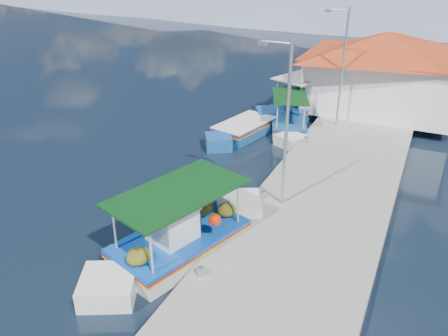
% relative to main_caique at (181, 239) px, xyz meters
% --- Properties ---
extents(ground, '(160.00, 160.00, 0.00)m').
position_rel_main_caique_xyz_m(ground, '(-2.36, 1.65, -0.50)').
color(ground, black).
rests_on(ground, ground).
extents(quay, '(5.00, 44.00, 0.50)m').
position_rel_main_caique_xyz_m(quay, '(3.54, 7.65, -0.25)').
color(quay, gray).
rests_on(quay, ground).
extents(bollards, '(0.20, 17.20, 0.30)m').
position_rel_main_caique_xyz_m(bollards, '(1.44, 6.90, 0.15)').
color(bollards, '#A5A8AD').
rests_on(bollards, quay).
extents(main_caique, '(3.85, 7.50, 2.59)m').
position_rel_main_caique_xyz_m(main_caique, '(0.00, 0.00, 0.00)').
color(main_caique, silver).
rests_on(main_caique, ground).
extents(caique_green_canopy, '(3.09, 5.53, 2.21)m').
position_rel_main_caique_xyz_m(caique_green_canopy, '(-0.20, 12.12, -0.17)').
color(caique_green_canopy, silver).
rests_on(caique_green_canopy, ground).
extents(caique_blue_hull, '(2.78, 6.13, 1.12)m').
position_rel_main_caique_xyz_m(caique_blue_hull, '(-2.14, 10.50, -0.20)').
color(caique_blue_hull, '#17498B').
rests_on(caique_blue_hull, ground).
extents(caique_far, '(3.88, 6.97, 2.61)m').
position_rel_main_caique_xyz_m(caique_far, '(-0.17, 15.19, -0.02)').
color(caique_far, '#17498B').
rests_on(caique_far, ground).
extents(harbor_building, '(10.49, 10.49, 4.40)m').
position_rel_main_caique_xyz_m(harbor_building, '(3.84, 16.65, 2.28)').
color(harbor_building, white).
rests_on(harbor_building, quay).
extents(lamp_post_near, '(1.21, 0.14, 6.00)m').
position_rel_main_caique_xyz_m(lamp_post_near, '(2.15, 3.65, 3.35)').
color(lamp_post_near, '#A5A8AD').
rests_on(lamp_post_near, quay).
extents(lamp_post_far, '(1.21, 0.14, 6.00)m').
position_rel_main_caique_xyz_m(lamp_post_far, '(2.15, 12.65, 3.35)').
color(lamp_post_far, '#A5A8AD').
rests_on(lamp_post_far, quay).
extents(mountain_ridge, '(171.40, 96.00, 5.50)m').
position_rel_main_caique_xyz_m(mountain_ridge, '(4.18, 57.65, 1.54)').
color(mountain_ridge, gray).
rests_on(mountain_ridge, ground).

